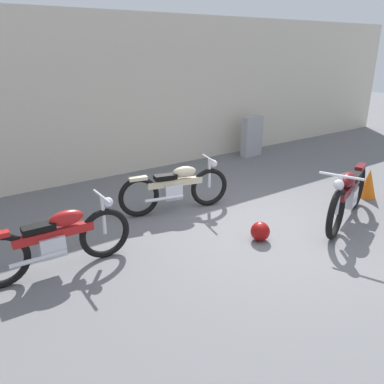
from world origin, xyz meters
The scene contains 8 objects.
ground_plane centered at (0.00, 0.00, 0.00)m, with size 40.00×40.00×0.00m, color slate.
building_wall centered at (0.00, 4.15, 1.69)m, with size 18.00×0.30×3.37m, color beige.
stone_marker centered at (2.86, 3.48, 0.51)m, with size 0.60×0.20×1.02m, color #9E9EA3.
helmet centered at (-0.36, -0.10, 0.14)m, with size 0.29×0.29×0.29m, color maroon.
traffic_cone centered at (2.55, -0.01, 0.28)m, with size 0.32×0.32×0.55m, color orange.
motorcycle_red centered at (-3.03, 0.78, 0.43)m, with size 1.99×0.56×0.89m.
motorcycle_cream centered at (-0.75, 1.55, 0.43)m, with size 1.94×0.68×0.89m.
motorcycle_maroon centered at (1.24, -0.42, 0.48)m, with size 2.09×0.99×0.99m.
Camera 1 is at (-4.16, -3.72, 2.68)m, focal length 36.46 mm.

